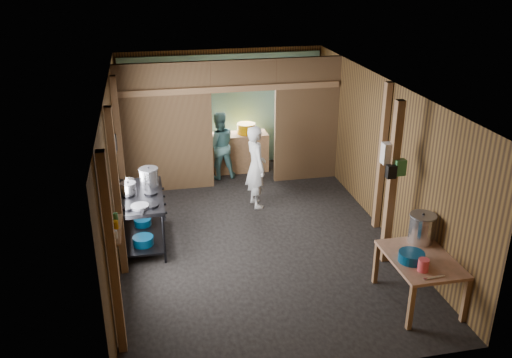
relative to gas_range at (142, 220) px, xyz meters
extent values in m
cube|color=#2A2727|center=(1.88, -0.02, -0.45)|extent=(4.50, 7.00, 0.00)
cube|color=#292828|center=(1.88, -0.02, 2.15)|extent=(4.50, 7.00, 0.00)
cube|color=brown|center=(1.88, 3.48, 0.85)|extent=(4.50, 0.00, 2.60)
cube|color=brown|center=(1.88, -3.52, 0.85)|extent=(4.50, 0.00, 2.60)
cube|color=brown|center=(-0.37, -0.02, 0.85)|extent=(0.00, 7.00, 2.60)
cube|color=brown|center=(4.13, -0.02, 0.85)|extent=(0.00, 7.00, 2.60)
cube|color=brown|center=(0.55, 2.18, 0.85)|extent=(1.85, 0.10, 2.60)
cube|color=brown|center=(3.46, 2.18, 0.85)|extent=(1.35, 0.10, 2.60)
cube|color=brown|center=(2.13, 2.18, 1.85)|extent=(1.30, 0.10, 0.60)
cube|color=#6BABAB|center=(1.88, 3.42, 0.80)|extent=(4.40, 0.06, 2.50)
cube|color=#9B6944|center=(2.18, 2.93, -0.02)|extent=(1.20, 0.50, 0.85)
cylinder|color=silver|center=(2.13, 3.38, 1.45)|extent=(0.20, 0.03, 0.20)
cube|color=#9B6944|center=(-0.30, -2.62, 0.85)|extent=(0.10, 0.12, 2.60)
cube|color=#9B6944|center=(-0.30, -0.82, 0.85)|extent=(0.10, 0.12, 2.60)
cube|color=#9B6944|center=(-0.30, 1.18, 0.85)|extent=(0.10, 0.12, 2.60)
cube|color=#9B6944|center=(4.06, -0.22, 0.85)|extent=(0.10, 0.12, 2.60)
cube|color=#9B6944|center=(3.73, -1.32, 0.85)|extent=(0.12, 0.12, 2.60)
cube|color=#9B6944|center=(1.88, 2.13, 1.60)|extent=(4.40, 0.12, 0.12)
cylinder|color=gray|center=(-0.33, 0.38, 1.20)|extent=(0.03, 0.34, 0.34)
cylinder|color=black|center=(-0.33, 0.78, 1.10)|extent=(0.03, 0.30, 0.30)
cube|color=#9B6944|center=(-0.27, -2.12, 0.95)|extent=(0.14, 0.80, 0.03)
cylinder|color=silver|center=(-0.27, -2.37, 1.02)|extent=(0.07, 0.07, 0.10)
cylinder|color=#B97400|center=(-0.27, -2.12, 1.02)|extent=(0.08, 0.08, 0.10)
cylinder|color=#398344|center=(-0.27, -1.90, 1.02)|extent=(0.06, 0.06, 0.10)
cube|color=silver|center=(3.68, -1.24, 1.33)|extent=(0.22, 0.15, 0.32)
cube|color=#398344|center=(3.80, -1.38, 1.15)|extent=(0.16, 0.12, 0.24)
cube|color=black|center=(3.66, -1.40, 1.10)|extent=(0.14, 0.10, 0.20)
cylinder|color=silver|center=(-0.17, 0.44, 0.50)|extent=(0.18, 0.18, 0.11)
cylinder|color=navy|center=(0.00, -0.35, -0.20)|extent=(0.33, 0.33, 0.14)
cylinder|color=navy|center=(0.00, 0.33, -0.21)|extent=(0.30, 0.30, 0.12)
cylinder|color=navy|center=(3.53, -2.48, 0.32)|extent=(0.38, 0.38, 0.13)
cylinder|color=#ED4853|center=(3.57, -2.74, 0.34)|extent=(0.17, 0.17, 0.17)
cube|color=silver|center=(3.63, -2.92, 0.26)|extent=(0.30, 0.05, 0.01)
cylinder|color=#B97400|center=(2.32, 2.93, 0.51)|extent=(0.40, 0.40, 0.22)
imported|color=white|center=(2.15, 1.07, 0.35)|extent=(0.46, 0.63, 1.59)
imported|color=#598F90|center=(1.67, 2.59, 0.28)|extent=(0.75, 0.61, 1.46)
camera|label=1|loc=(0.21, -8.18, 4.08)|focal=38.00mm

